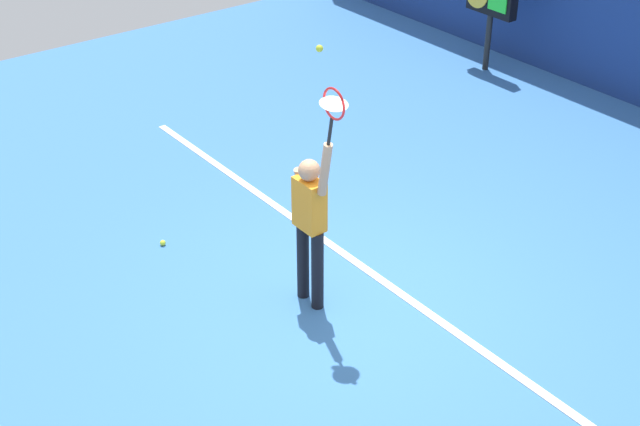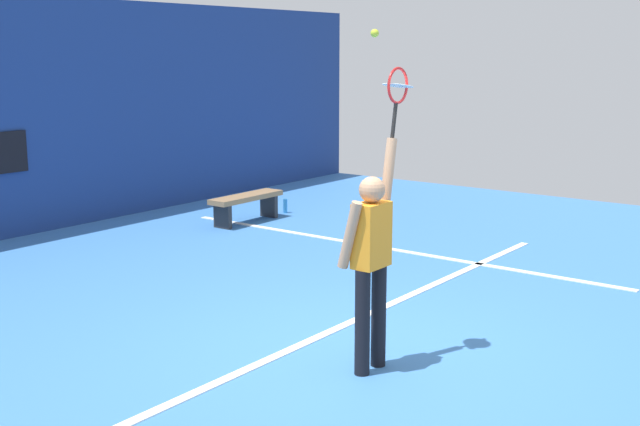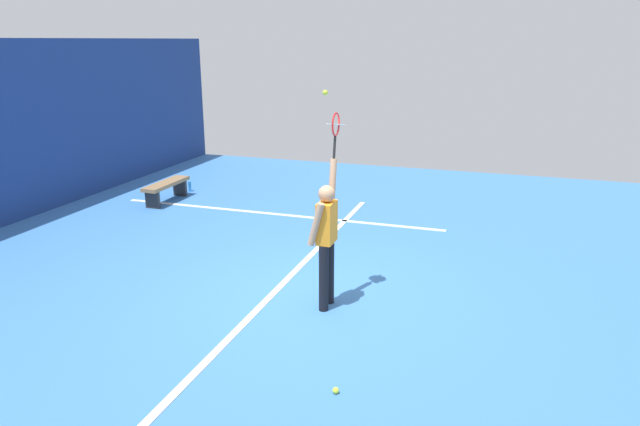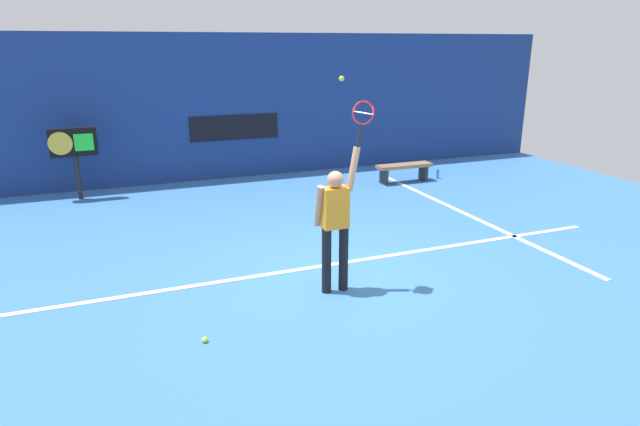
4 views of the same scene
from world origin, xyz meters
TOP-DOWN VIEW (x-y plane):
  - ground_plane at (0.00, 0.00)m, footprint 18.00×18.00m
  - court_baseline at (0.00, 0.50)m, footprint 10.00×0.10m
  - court_sideline at (3.55, 2.00)m, footprint 0.10×7.00m
  - tennis_player at (-0.25, -0.34)m, footprint 0.59×0.31m
  - tennis_racket at (0.11, -0.34)m, footprint 0.36×0.27m
  - tennis_ball at (-0.16, -0.29)m, footprint 0.07×0.07m
  - court_bench at (3.70, 4.67)m, footprint 1.40×0.36m
  - water_bottle at (4.68, 4.67)m, footprint 0.07×0.07m

SIDE VIEW (x-z plane):
  - ground_plane at x=0.00m, z-range 0.00..0.00m
  - court_baseline at x=0.00m, z-range 0.00..0.01m
  - court_sideline at x=3.55m, z-range 0.00..0.01m
  - water_bottle at x=4.68m, z-range 0.00..0.24m
  - court_bench at x=3.70m, z-range 0.11..0.56m
  - tennis_player at x=-0.25m, z-range 0.02..2.01m
  - tennis_racket at x=0.11m, z-range 2.07..2.70m
  - tennis_ball at x=-0.16m, z-range 2.81..2.88m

